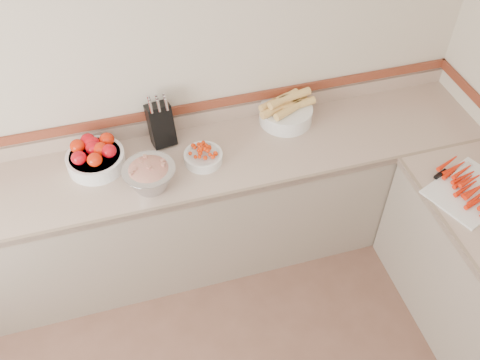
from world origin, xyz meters
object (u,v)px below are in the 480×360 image
object	(u,v)px
rhubarb_bowl	(150,175)
cutting_board	(469,188)
knife_block	(161,124)
tomato_bowl	(95,156)
cherry_tomato_bowl	(203,156)
corn_bowl	(286,111)

from	to	relation	value
rhubarb_bowl	cutting_board	size ratio (longest dim) A/B	0.55
knife_block	tomato_bowl	distance (m)	0.43
knife_block	cutting_board	distance (m)	1.84
tomato_bowl	cutting_board	xyz separation A→B (m)	(2.02, -0.80, -0.06)
tomato_bowl	cherry_tomato_bowl	world-z (taller)	tomato_bowl
cherry_tomato_bowl	cutting_board	bearing A→B (deg)	-25.10
tomato_bowl	corn_bowl	size ratio (longest dim) A/B	0.90
cherry_tomato_bowl	rhubarb_bowl	distance (m)	0.36
knife_block	cherry_tomato_bowl	xyz separation A→B (m)	(0.20, -0.24, -0.10)
knife_block	corn_bowl	distance (m)	0.81
corn_bowl	cutting_board	distance (m)	1.19
tomato_bowl	rhubarb_bowl	distance (m)	0.38
knife_block	tomato_bowl	xyz separation A→B (m)	(-0.42, -0.10, -0.06)
rhubarb_bowl	corn_bowl	bearing A→B (deg)	19.85
cherry_tomato_bowl	corn_bowl	xyz separation A→B (m)	(0.60, 0.22, 0.04)
cherry_tomato_bowl	rhubarb_bowl	size ratio (longest dim) A/B	0.77
tomato_bowl	corn_bowl	bearing A→B (deg)	3.84
cutting_board	rhubarb_bowl	bearing A→B (deg)	162.75
tomato_bowl	cutting_board	size ratio (longest dim) A/B	0.62
knife_block	cutting_board	bearing A→B (deg)	-29.34
tomato_bowl	cherry_tomato_bowl	distance (m)	0.64
cherry_tomato_bowl	corn_bowl	size ratio (longest dim) A/B	0.61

